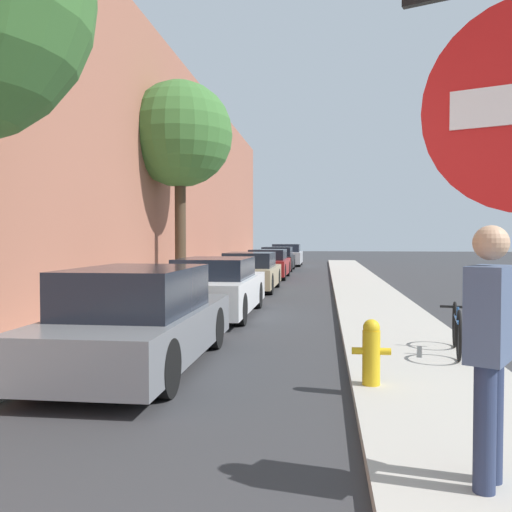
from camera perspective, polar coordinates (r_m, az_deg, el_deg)
ground_plane at (r=16.22m, az=1.50°, el=-4.46°), size 120.00×120.00×0.00m
sidewalk_left at (r=16.74m, az=-8.45°, el=-4.07°), size 2.00×52.00×0.12m
sidewalk_right at (r=16.19m, az=11.80°, el=-4.29°), size 2.00×52.00×0.12m
building_facade_left at (r=17.25m, az=-12.92°, el=10.20°), size 0.70×52.00×8.60m
parked_car_grey at (r=7.71m, az=-12.04°, el=-6.59°), size 1.71×4.44×1.39m
parked_car_white at (r=12.63m, az=-4.10°, el=-3.30°), size 1.73×4.53×1.33m
parked_car_champagne at (r=18.58m, az=-0.57°, el=-1.70°), size 1.76×4.24×1.30m
parked_car_red at (r=24.35m, az=1.31°, el=-0.86°), size 1.72×4.41×1.29m
parked_car_black at (r=30.23m, az=2.26°, el=-0.34°), size 1.76×4.00×1.31m
parked_car_silver at (r=35.49m, az=3.22°, el=0.06°), size 1.92×4.15×1.41m
street_tree_far at (r=18.16m, az=-7.93°, el=12.34°), size 3.39×3.39×6.71m
fire_hydrant at (r=6.42m, az=11.93°, el=-9.67°), size 0.44×0.20×0.75m
pedestrian at (r=3.98m, az=23.17°, el=-8.02°), size 0.42×0.50×1.75m
bicycle at (r=8.43m, az=20.19°, el=-7.15°), size 0.46×1.69×0.70m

